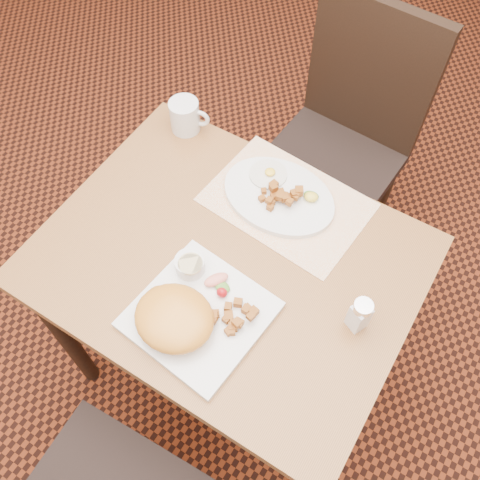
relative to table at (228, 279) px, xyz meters
name	(u,v)px	position (x,y,z in m)	size (l,w,h in m)	color
ground	(231,362)	(0.00, 0.00, -0.64)	(8.00, 8.00, 0.00)	black
table	(228,279)	(0.00, 0.00, 0.00)	(0.90, 0.70, 0.75)	#965F2E
chair_far	(344,134)	(0.01, 0.72, -0.10)	(0.45, 0.46, 0.97)	black
placemat	(287,202)	(0.04, 0.22, 0.11)	(0.40, 0.28, 0.00)	white
plate_square	(200,315)	(0.03, -0.16, 0.12)	(0.28, 0.28, 0.02)	silver
plate_oval	(279,196)	(0.02, 0.22, 0.12)	(0.30, 0.23, 0.02)	silver
hollandaise_mound	(174,318)	(0.00, -0.21, 0.16)	(0.19, 0.16, 0.07)	orange
ramekin	(190,264)	(-0.05, -0.08, 0.15)	(0.07, 0.07, 0.04)	silver
garnish_sq	(219,284)	(0.03, -0.08, 0.14)	(0.07, 0.07, 0.03)	#387223
fried_egg	(268,174)	(-0.04, 0.26, 0.13)	(0.10, 0.10, 0.02)	white
garnish_ov	(311,196)	(0.09, 0.25, 0.14)	(0.05, 0.04, 0.02)	#387223
salt_shaker	(360,315)	(0.34, 0.01, 0.16)	(0.06, 0.06, 0.10)	white
coffee_mug	(186,116)	(-0.33, 0.30, 0.16)	(0.11, 0.08, 0.09)	silver
home_fries_sq	(233,318)	(0.10, -0.14, 0.14)	(0.09, 0.09, 0.03)	#A55B1A
home_fries_ov	(282,195)	(0.03, 0.21, 0.14)	(0.11, 0.09, 0.04)	#A55B1A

